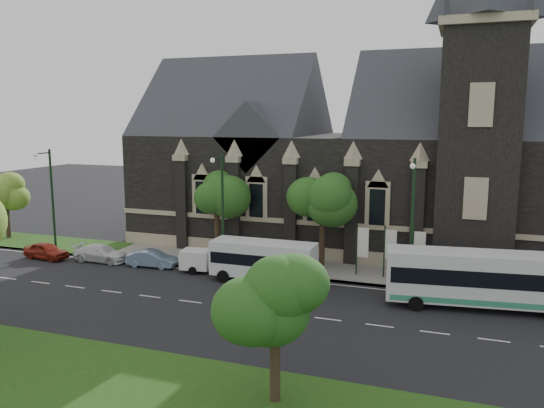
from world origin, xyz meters
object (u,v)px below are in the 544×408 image
at_px(tree_walk_right, 326,194).
at_px(tour_coach, 488,279).
at_px(tree_walk_far, 8,192).
at_px(car_far_white, 101,253).
at_px(tree_park_east, 281,293).
at_px(banner_flag_right, 417,250).
at_px(street_lamp_near, 412,216).
at_px(banner_flag_left, 361,245).
at_px(banner_flag_center, 388,247).
at_px(shuttle_bus, 264,259).
at_px(tree_walk_left, 220,190).
at_px(sedan, 152,259).
at_px(box_trailer, 196,259).
at_px(street_lamp_mid, 221,205).
at_px(street_lamp_far, 51,195).
at_px(car_far_red, 46,251).

distance_m(tree_walk_right, tour_coach, 13.52).
relative_size(tree_walk_far, car_far_white, 1.35).
distance_m(tree_park_east, tour_coach, 16.85).
distance_m(banner_flag_right, car_far_white, 24.97).
bearing_deg(street_lamp_near, banner_flag_left, 152.82).
xyz_separation_m(street_lamp_near, banner_flag_center, (-1.71, 1.91, -2.73)).
bearing_deg(shuttle_bus, tree_walk_left, 138.03).
bearing_deg(sedan, car_far_white, 85.75).
bearing_deg(banner_flag_center, box_trailer, -168.49).
xyz_separation_m(tree_walk_left, banner_flag_left, (12.08, -1.70, -3.35)).
height_order(tree_park_east, banner_flag_left, tree_park_east).
relative_size(street_lamp_mid, sedan, 2.26).
bearing_deg(sedan, street_lamp_far, 80.88).
bearing_deg(tree_park_east, banner_flag_center, 83.43).
bearing_deg(tour_coach, banner_flag_right, 130.65).
distance_m(banner_flag_left, shuttle_bus, 7.24).
height_order(tree_walk_right, tree_walk_far, tree_walk_right).
xyz_separation_m(tree_walk_left, banner_flag_center, (14.08, -1.70, -3.35)).
bearing_deg(box_trailer, banner_flag_center, 4.59).
bearing_deg(tree_walk_left, banner_flag_left, -8.02).
bearing_deg(banner_flag_center, tree_walk_left, 173.11).
relative_size(banner_flag_right, car_far_red, 1.00).
bearing_deg(shuttle_bus, car_far_white, 177.27).
distance_m(street_lamp_near, sedan, 20.17).
height_order(box_trailer, car_far_red, box_trailer).
distance_m(tree_walk_left, banner_flag_left, 12.66).
bearing_deg(car_far_red, shuttle_bus, -84.19).
bearing_deg(street_lamp_far, car_far_red, -67.40).
bearing_deg(tree_park_east, street_lamp_near, 76.89).
relative_size(tree_park_east, tree_walk_left, 0.82).
xyz_separation_m(banner_flag_right, tour_coach, (4.50, -4.09, -0.47)).
xyz_separation_m(banner_flag_left, shuttle_bus, (-6.32, -3.45, -0.71)).
bearing_deg(banner_flag_left, car_far_red, -171.94).
bearing_deg(tree_park_east, car_far_white, 143.05).
bearing_deg(tour_coach, banner_flag_left, 147.22).
height_order(street_lamp_near, sedan, street_lamp_near).
distance_m(street_lamp_far, banner_flag_center, 28.48).
relative_size(street_lamp_near, car_far_red, 2.25).
relative_size(street_lamp_far, banner_flag_center, 2.25).
bearing_deg(street_lamp_far, shuttle_bus, -4.43).
bearing_deg(tree_walk_left, shuttle_bus, -41.83).
height_order(street_lamp_near, banner_flag_right, street_lamp_near).
xyz_separation_m(box_trailer, car_far_white, (-8.73, 0.05, -0.29)).
height_order(tree_walk_left, street_lamp_far, street_lamp_far).
bearing_deg(tree_walk_left, car_far_red, -158.46).
distance_m(tree_walk_left, car_far_red, 15.36).
height_order(street_lamp_mid, tour_coach, street_lamp_mid).
bearing_deg(tree_walk_far, box_trailer, -10.34).
xyz_separation_m(banner_flag_right, car_far_red, (-29.57, -3.62, -1.70)).
distance_m(tree_park_east, shuttle_bus, 16.38).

